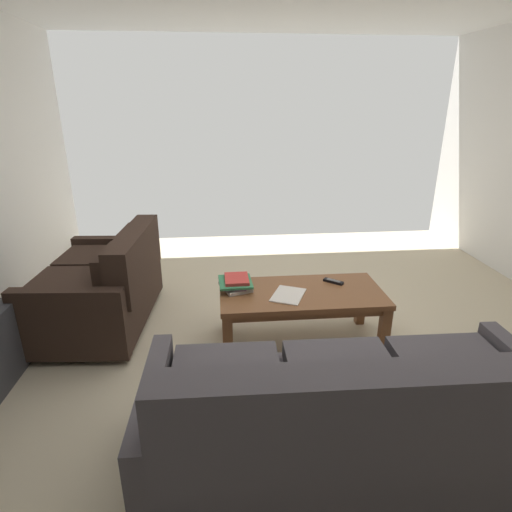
{
  "coord_description": "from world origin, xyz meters",
  "views": [
    {
      "loc": [
        0.6,
        2.64,
        1.79
      ],
      "look_at": [
        0.37,
        0.2,
        0.86
      ],
      "focal_mm": 28.95,
      "sensor_mm": 36.0,
      "label": 1
    }
  ],
  "objects": [
    {
      "name": "loose_magazine",
      "position": [
        0.1,
        -0.05,
        0.45
      ],
      "size": [
        0.31,
        0.34,
        0.01
      ],
      "primitive_type": "cube",
      "rotation": [
        0.0,
        0.0,
        2.71
      ],
      "color": "silver",
      "rests_on": "coffee_table"
    },
    {
      "name": "coffee_table",
      "position": [
        -0.01,
        -0.12,
        0.38
      ],
      "size": [
        1.22,
        0.6,
        0.45
      ],
      "color": "brown",
      "rests_on": "ground"
    },
    {
      "name": "tv_remote",
      "position": [
        -0.29,
        -0.24,
        0.46
      ],
      "size": [
        0.15,
        0.14,
        0.02
      ],
      "color": "black",
      "rests_on": "coffee_table"
    },
    {
      "name": "ground_plane",
      "position": [
        0.0,
        0.0,
        -0.0
      ],
      "size": [
        5.09,
        5.78,
        0.01
      ],
      "primitive_type": "cube",
      "color": "beige"
    },
    {
      "name": "book_stack",
      "position": [
        0.48,
        -0.22,
        0.49
      ],
      "size": [
        0.26,
        0.3,
        0.09
      ],
      "color": "silver",
      "rests_on": "coffee_table"
    },
    {
      "name": "loveseat_near",
      "position": [
        1.55,
        -0.56,
        0.36
      ],
      "size": [
        0.9,
        1.3,
        0.82
      ],
      "color": "black",
      "rests_on": "ground"
    },
    {
      "name": "sofa_main",
      "position": [
        -0.01,
        1.12,
        0.36
      ],
      "size": [
        2.01,
        0.92,
        0.85
      ],
      "color": "black",
      "rests_on": "ground"
    }
  ]
}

